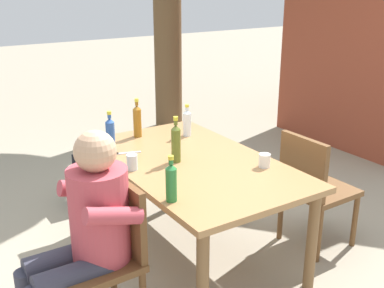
{
  "coord_description": "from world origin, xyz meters",
  "views": [
    {
      "loc": [
        2.55,
        -1.63,
        1.91
      ],
      "look_at": [
        0.0,
        0.0,
        0.84
      ],
      "focal_mm": 44.73,
      "sensor_mm": 36.0,
      "label": 1
    }
  ],
  "objects_px": {
    "backpack_by_near_side": "(88,180)",
    "cup_white": "(264,160)",
    "cup_glass": "(132,162)",
    "table_knife": "(121,153)",
    "bottle_green": "(171,182)",
    "dining_table": "(192,172)",
    "person_in_white_shirt": "(86,228)",
    "chair_near_right": "(107,249)",
    "chair_far_right": "(313,185)",
    "bottle_clear": "(187,122)",
    "bottle_olive": "(176,143)",
    "bottle_amber": "(137,120)",
    "bottle_blue": "(110,134)"
  },
  "relations": [
    {
      "from": "backpack_by_near_side",
      "to": "cup_white",
      "type": "bearing_deg",
      "value": 22.52
    },
    {
      "from": "cup_glass",
      "to": "backpack_by_near_side",
      "type": "relative_size",
      "value": 0.25
    },
    {
      "from": "table_knife",
      "to": "backpack_by_near_side",
      "type": "xyz_separation_m",
      "value": [
        -0.84,
        0.04,
        -0.53
      ]
    },
    {
      "from": "bottle_green",
      "to": "dining_table",
      "type": "bearing_deg",
      "value": 136.77
    },
    {
      "from": "person_in_white_shirt",
      "to": "cup_glass",
      "type": "height_order",
      "value": "person_in_white_shirt"
    },
    {
      "from": "bottle_green",
      "to": "chair_near_right",
      "type": "bearing_deg",
      "value": -103.07
    },
    {
      "from": "dining_table",
      "to": "chair_far_right",
      "type": "bearing_deg",
      "value": 64.7
    },
    {
      "from": "chair_near_right",
      "to": "bottle_clear",
      "type": "distance_m",
      "value": 1.39
    },
    {
      "from": "bottle_olive",
      "to": "bottle_green",
      "type": "bearing_deg",
      "value": -33.35
    },
    {
      "from": "person_in_white_shirt",
      "to": "bottle_clear",
      "type": "bearing_deg",
      "value": 126.18
    },
    {
      "from": "dining_table",
      "to": "backpack_by_near_side",
      "type": "distance_m",
      "value": 1.33
    },
    {
      "from": "bottle_olive",
      "to": "cup_glass",
      "type": "relative_size",
      "value": 3.1
    },
    {
      "from": "dining_table",
      "to": "cup_glass",
      "type": "xyz_separation_m",
      "value": [
        -0.08,
        -0.41,
        0.13
      ]
    },
    {
      "from": "bottle_clear",
      "to": "bottle_amber",
      "type": "height_order",
      "value": "bottle_amber"
    },
    {
      "from": "person_in_white_shirt",
      "to": "dining_table",
      "type": "bearing_deg",
      "value": 112.48
    },
    {
      "from": "person_in_white_shirt",
      "to": "bottle_olive",
      "type": "xyz_separation_m",
      "value": [
        -0.42,
        0.8,
        0.2
      ]
    },
    {
      "from": "cup_white",
      "to": "table_knife",
      "type": "distance_m",
      "value": 1.0
    },
    {
      "from": "bottle_blue",
      "to": "backpack_by_near_side",
      "type": "height_order",
      "value": "bottle_blue"
    },
    {
      "from": "dining_table",
      "to": "cup_glass",
      "type": "bearing_deg",
      "value": -100.49
    },
    {
      "from": "bottle_green",
      "to": "bottle_olive",
      "type": "xyz_separation_m",
      "value": [
        -0.5,
        0.33,
        0.02
      ]
    },
    {
      "from": "bottle_clear",
      "to": "bottle_olive",
      "type": "relative_size",
      "value": 0.8
    },
    {
      "from": "backpack_by_near_side",
      "to": "person_in_white_shirt",
      "type": "bearing_deg",
      "value": -20.32
    },
    {
      "from": "chair_near_right",
      "to": "cup_white",
      "type": "xyz_separation_m",
      "value": [
        -0.02,
        1.13,
        0.28
      ]
    },
    {
      "from": "chair_far_right",
      "to": "person_in_white_shirt",
      "type": "height_order",
      "value": "person_in_white_shirt"
    },
    {
      "from": "bottle_olive",
      "to": "table_knife",
      "type": "bearing_deg",
      "value": -143.27
    },
    {
      "from": "dining_table",
      "to": "table_knife",
      "type": "xyz_separation_m",
      "value": [
        -0.38,
        -0.35,
        0.09
      ]
    },
    {
      "from": "bottle_blue",
      "to": "backpack_by_near_side",
      "type": "xyz_separation_m",
      "value": [
        -0.73,
        0.07,
        -0.65
      ]
    },
    {
      "from": "bottle_clear",
      "to": "cup_glass",
      "type": "relative_size",
      "value": 2.48
    },
    {
      "from": "bottle_clear",
      "to": "cup_glass",
      "type": "xyz_separation_m",
      "value": [
        0.4,
        -0.67,
        -0.06
      ]
    },
    {
      "from": "dining_table",
      "to": "table_knife",
      "type": "height_order",
      "value": "table_knife"
    },
    {
      "from": "bottle_green",
      "to": "backpack_by_near_side",
      "type": "xyz_separation_m",
      "value": [
        -1.67,
        0.12,
        -0.64
      ]
    },
    {
      "from": "bottle_olive",
      "to": "backpack_by_near_side",
      "type": "relative_size",
      "value": 0.76
    },
    {
      "from": "chair_near_right",
      "to": "person_in_white_shirt",
      "type": "xyz_separation_m",
      "value": [
        0.0,
        -0.11,
        0.17
      ]
    },
    {
      "from": "dining_table",
      "to": "cup_glass",
      "type": "relative_size",
      "value": 16.26
    },
    {
      "from": "bottle_green",
      "to": "table_knife",
      "type": "bearing_deg",
      "value": 174.65
    },
    {
      "from": "bottle_olive",
      "to": "cup_white",
      "type": "relative_size",
      "value": 3.52
    },
    {
      "from": "chair_near_right",
      "to": "cup_glass",
      "type": "relative_size",
      "value": 8.54
    },
    {
      "from": "bottle_green",
      "to": "cup_glass",
      "type": "bearing_deg",
      "value": 178.2
    },
    {
      "from": "bottle_clear",
      "to": "bottle_olive",
      "type": "distance_m",
      "value": 0.56
    },
    {
      "from": "bottle_blue",
      "to": "table_knife",
      "type": "relative_size",
      "value": 1.23
    },
    {
      "from": "bottle_green",
      "to": "backpack_by_near_side",
      "type": "bearing_deg",
      "value": 176.03
    },
    {
      "from": "dining_table",
      "to": "backpack_by_near_side",
      "type": "relative_size",
      "value": 4.0
    },
    {
      "from": "chair_far_right",
      "to": "bottle_blue",
      "type": "bearing_deg",
      "value": -126.45
    },
    {
      "from": "person_in_white_shirt",
      "to": "cup_glass",
      "type": "xyz_separation_m",
      "value": [
        -0.45,
        0.49,
        0.12
      ]
    },
    {
      "from": "bottle_clear",
      "to": "bottle_amber",
      "type": "xyz_separation_m",
      "value": [
        -0.19,
        -0.33,
        0.02
      ]
    },
    {
      "from": "bottle_clear",
      "to": "cup_white",
      "type": "bearing_deg",
      "value": 5.6
    },
    {
      "from": "bottle_amber",
      "to": "cup_white",
      "type": "relative_size",
      "value": 3.39
    },
    {
      "from": "chair_far_right",
      "to": "bottle_blue",
      "type": "xyz_separation_m",
      "value": [
        -0.86,
        -1.17,
        0.36
      ]
    },
    {
      "from": "person_in_white_shirt",
      "to": "bottle_amber",
      "type": "xyz_separation_m",
      "value": [
        -1.04,
        0.82,
        0.2
      ]
    },
    {
      "from": "person_in_white_shirt",
      "to": "bottle_green",
      "type": "height_order",
      "value": "person_in_white_shirt"
    }
  ]
}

